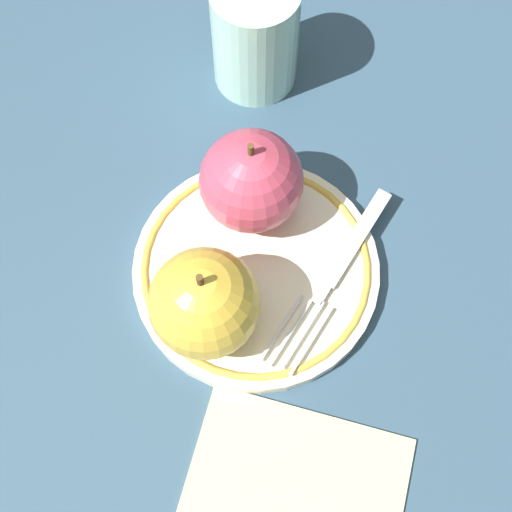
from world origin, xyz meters
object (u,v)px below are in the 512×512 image
(drinking_glass, at_px, (255,36))
(napkin_folded, at_px, (292,502))
(apple_red_whole, at_px, (251,181))
(fork, at_px, (336,271))
(apple_second_whole, at_px, (204,303))
(plate, at_px, (256,270))

(drinking_glass, distance_m, napkin_folded, 0.38)
(apple_red_whole, xyz_separation_m, fork, (0.00, -0.09, -0.04))
(apple_second_whole, bearing_deg, apple_red_whole, 24.39)
(plate, bearing_deg, fork, -51.70)
(apple_red_whole, bearing_deg, plate, -133.28)
(plate, relative_size, drinking_glass, 1.90)
(apple_second_whole, xyz_separation_m, napkin_folded, (-0.05, -0.13, -0.05))
(plate, bearing_deg, apple_red_whole, 46.72)
(apple_red_whole, distance_m, napkin_folded, 0.24)
(apple_red_whole, relative_size, fork, 0.52)
(apple_second_whole, distance_m, fork, 0.11)
(fork, bearing_deg, napkin_folded, 19.96)
(apple_red_whole, height_order, drinking_glass, apple_red_whole)
(plate, height_order, napkin_folded, plate)
(drinking_glass, bearing_deg, napkin_folded, -133.14)
(plate, bearing_deg, apple_second_whole, -176.21)
(apple_second_whole, xyz_separation_m, fork, (0.10, -0.05, -0.04))
(plate, height_order, apple_red_whole, apple_red_whole)
(apple_red_whole, bearing_deg, napkin_folded, -129.91)
(fork, bearing_deg, apple_second_whole, -35.73)
(fork, bearing_deg, plate, -62.36)
(apple_red_whole, distance_m, fork, 0.10)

